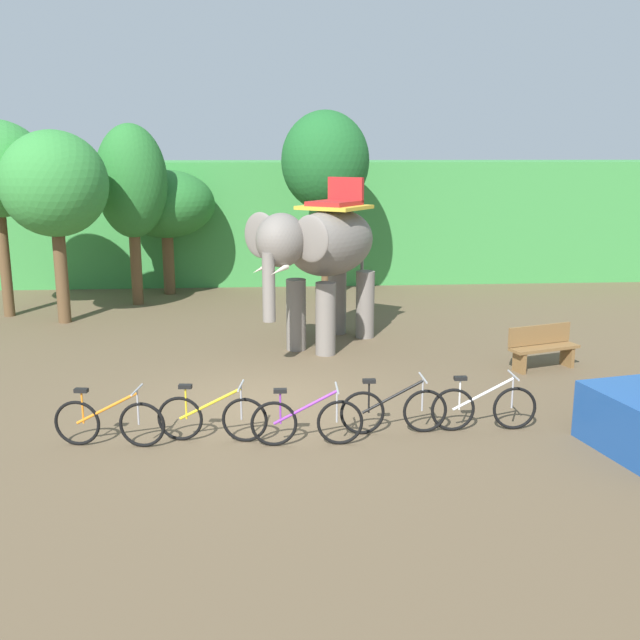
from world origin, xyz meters
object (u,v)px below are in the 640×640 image
(tree_center_right, at_px, (166,205))
(bike_black, at_px, (394,410))
(tree_center_left, at_px, (54,185))
(bike_white, at_px, (484,407))
(bike_orange, at_px, (109,422))
(wooden_bench, at_px, (542,346))
(bike_yellow, at_px, (212,417))
(tree_far_right, at_px, (132,183))
(elephant, at_px, (324,251))
(bike_purple, at_px, (307,421))
(tree_far_left, at_px, (325,162))

(tree_center_right, bearing_deg, bike_black, -67.65)
(tree_center_left, distance_m, bike_white, 12.40)
(tree_center_right, bearing_deg, tree_center_left, -120.39)
(tree_center_left, bearing_deg, tree_center_right, 59.61)
(tree_center_right, relative_size, bike_orange, 2.25)
(bike_white, relative_size, wooden_bench, 1.10)
(bike_yellow, bearing_deg, bike_orange, -176.85)
(tree_far_right, height_order, bike_yellow, tree_far_right)
(wooden_bench, bearing_deg, bike_black, -137.64)
(tree_far_right, distance_m, wooden_bench, 12.19)
(tree_far_right, distance_m, bike_white, 13.10)
(elephant, relative_size, bike_purple, 2.30)
(tree_far_right, relative_size, wooden_bench, 3.30)
(tree_far_left, distance_m, wooden_bench, 9.10)
(tree_far_right, xyz_separation_m, bike_purple, (4.32, -10.93, -3.10))
(bike_purple, bearing_deg, tree_center_right, 106.03)
(tree_center_right, xyz_separation_m, bike_yellow, (2.16, -12.24, -2.38))
(tree_far_right, xyz_separation_m, tree_center_right, (0.72, 1.58, -0.73))
(bike_black, relative_size, bike_white, 1.00)
(bike_black, bearing_deg, tree_far_right, 118.42)
(tree_center_right, distance_m, bike_orange, 12.57)
(tree_far_right, bearing_deg, tree_center_right, 65.43)
(tree_far_right, bearing_deg, bike_black, -61.58)
(tree_center_right, xyz_separation_m, wooden_bench, (8.63, -8.80, -2.28))
(bike_yellow, distance_m, wooden_bench, 7.33)
(elephant, relative_size, wooden_bench, 2.53)
(wooden_bench, bearing_deg, tree_far_right, 142.30)
(bike_purple, height_order, bike_black, same)
(tree_far_right, relative_size, bike_black, 2.99)
(bike_orange, distance_m, wooden_bench, 8.75)
(bike_yellow, bearing_deg, wooden_bench, 28.00)
(tree_center_left, bearing_deg, bike_black, -49.01)
(tree_far_right, xyz_separation_m, elephant, (5.03, -5.15, -1.29))
(tree_center_left, distance_m, elephant, 7.29)
(tree_center_left, bearing_deg, wooden_bench, -24.66)
(tree_center_left, distance_m, wooden_bench, 12.34)
(tree_center_left, bearing_deg, bike_orange, -71.42)
(tree_far_right, bearing_deg, bike_white, -55.75)
(bike_purple, bearing_deg, wooden_bench, 36.38)
(tree_far_right, xyz_separation_m, wooden_bench, (9.35, -7.23, -3.01))
(tree_far_left, height_order, bike_black, tree_far_left)
(bike_white, bearing_deg, tree_far_left, 98.88)
(bike_yellow, xyz_separation_m, bike_purple, (1.44, -0.27, 0.00))
(elephant, bearing_deg, tree_far_left, 85.16)
(bike_purple, bearing_deg, tree_far_right, 111.54)
(elephant, distance_m, bike_orange, 6.95)
(tree_center_left, height_order, bike_orange, tree_center_left)
(tree_far_left, relative_size, bike_white, 3.22)
(bike_black, relative_size, wooden_bench, 1.10)
(tree_center_right, xyz_separation_m, bike_white, (6.44, -12.10, -2.38))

